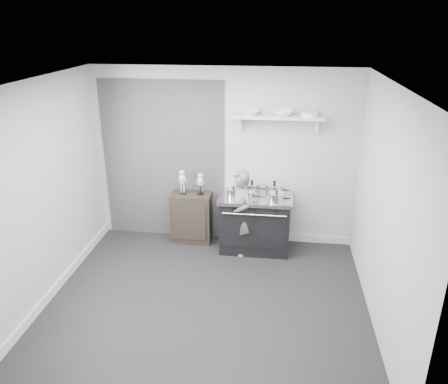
{
  "coord_description": "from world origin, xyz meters",
  "views": [
    {
      "loc": [
        0.8,
        -4.52,
        3.33
      ],
      "look_at": [
        0.11,
        0.95,
        1.12
      ],
      "focal_mm": 35.0,
      "sensor_mm": 36.0,
      "label": 1
    }
  ],
  "objects": [
    {
      "name": "side_cabinet",
      "position": [
        -0.49,
        1.61,
        0.4
      ],
      "size": [
        0.62,
        0.36,
        0.8
      ],
      "primitive_type": "cube",
      "color": "black",
      "rests_on": "ground"
    },
    {
      "name": "wall_shelf",
      "position": [
        0.8,
        1.68,
        2.01
      ],
      "size": [
        1.3,
        0.26,
        0.24
      ],
      "color": "silver",
      "rests_on": "room_shell"
    },
    {
      "name": "child",
      "position": [
        0.3,
        1.3,
        0.66
      ],
      "size": [
        0.54,
        0.57,
        1.31
      ],
      "primitive_type": "imported",
      "rotation": [
        0.0,
        0.0,
        -0.92
      ],
      "color": "slate",
      "rests_on": "ground"
    },
    {
      "name": "pot_back_right",
      "position": [
        0.78,
        1.58,
        0.96
      ],
      "size": [
        0.36,
        0.28,
        0.22
      ],
      "color": "silver",
      "rests_on": "stove"
    },
    {
      "name": "ground",
      "position": [
        0.0,
        0.0,
        0.0
      ],
      "size": [
        4.0,
        4.0,
        0.0
      ],
      "primitive_type": "plane",
      "color": "black",
      "rests_on": "ground"
    },
    {
      "name": "pot_back_left",
      "position": [
        0.44,
        1.61,
        0.95
      ],
      "size": [
        0.34,
        0.26,
        0.2
      ],
      "color": "silver",
      "rests_on": "stove"
    },
    {
      "name": "bowl_large",
      "position": [
        0.38,
        1.67,
        2.07
      ],
      "size": [
        0.28,
        0.28,
        0.07
      ],
      "primitive_type": "imported",
      "color": "white",
      "rests_on": "wall_shelf"
    },
    {
      "name": "skeleton_full",
      "position": [
        -0.62,
        1.61,
        1.02
      ],
      "size": [
        0.12,
        0.08,
        0.44
      ],
      "primitive_type": null,
      "color": "silver",
      "rests_on": "side_cabinet"
    },
    {
      "name": "skeleton_torso",
      "position": [
        -0.34,
        1.61,
        1.0
      ],
      "size": [
        0.11,
        0.07,
        0.4
      ],
      "primitive_type": null,
      "color": "silver",
      "rests_on": "side_cabinet"
    },
    {
      "name": "bowl_small",
      "position": [
        0.86,
        1.67,
        2.08
      ],
      "size": [
        0.27,
        0.27,
        0.08
      ],
      "primitive_type": "imported",
      "color": "white",
      "rests_on": "wall_shelf"
    },
    {
      "name": "pot_front_right",
      "position": [
        0.82,
        1.3,
        0.94
      ],
      "size": [
        0.32,
        0.23,
        0.18
      ],
      "color": "silver",
      "rests_on": "stove"
    },
    {
      "name": "stove",
      "position": [
        0.51,
        1.48,
        0.44
      ],
      "size": [
        1.09,
        0.68,
        0.87
      ],
      "color": "black",
      "rests_on": "ground"
    },
    {
      "name": "room_shell",
      "position": [
        -0.09,
        0.15,
        1.64
      ],
      "size": [
        4.02,
        3.62,
        2.71
      ],
      "color": "#B0B0AD",
      "rests_on": "ground"
    },
    {
      "name": "pot_front_center",
      "position": [
        0.4,
        1.34,
        0.93
      ],
      "size": [
        0.28,
        0.19,
        0.16
      ],
      "color": "silver",
      "rests_on": "stove"
    },
    {
      "name": "plate_stack",
      "position": [
        1.23,
        1.67,
        2.07
      ],
      "size": [
        0.24,
        0.24,
        0.06
      ],
      "primitive_type": "cylinder",
      "color": "white",
      "rests_on": "wall_shelf"
    },
    {
      "name": "pot_front_left",
      "position": [
        0.19,
        1.37,
        0.94
      ],
      "size": [
        0.28,
        0.2,
        0.18
      ],
      "color": "silver",
      "rests_on": "stove"
    }
  ]
}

